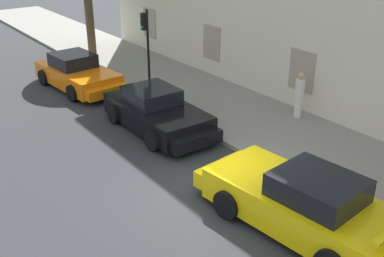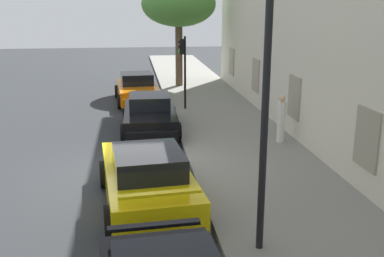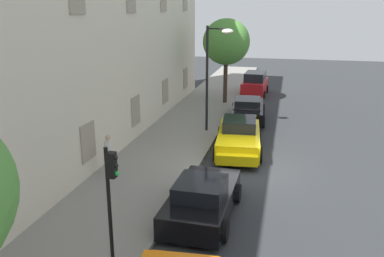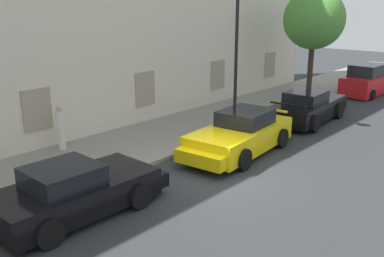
{
  "view_description": "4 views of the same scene",
  "coord_description": "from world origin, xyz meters",
  "px_view_note": "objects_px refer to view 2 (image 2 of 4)",
  "views": [
    {
      "loc": [
        7.81,
        -6.71,
        6.6
      ],
      "look_at": [
        -1.69,
        0.39,
        1.17
      ],
      "focal_mm": 43.12,
      "sensor_mm": 36.0,
      "label": 1
    },
    {
      "loc": [
        12.59,
        0.33,
        4.79
      ],
      "look_at": [
        -1.15,
        2.15,
        0.98
      ],
      "focal_mm": 42.69,
      "sensor_mm": 36.0,
      "label": 2
    },
    {
      "loc": [
        -16.2,
        -1.51,
        6.66
      ],
      "look_at": [
        -0.38,
        2.29,
        1.76
      ],
      "focal_mm": 37.71,
      "sensor_mm": 36.0,
      "label": 3
    },
    {
      "loc": [
        -9.95,
        -7.89,
        5.21
      ],
      "look_at": [
        -0.44,
        0.54,
        1.5
      ],
      "focal_mm": 40.22,
      "sensor_mm": 36.0,
      "label": 4
    }
  ],
  "objects_px": {
    "street_lamp": "(244,49)",
    "sportscar_white_middle": "(146,178)",
    "tree_midblock": "(179,5)",
    "traffic_light": "(183,60)",
    "sportscar_yellow_flank": "(150,117)",
    "pedestrian_admiring": "(281,118)",
    "sportscar_red_lead": "(138,91)"
  },
  "relations": [
    {
      "from": "tree_midblock",
      "to": "street_lamp",
      "type": "bearing_deg",
      "value": -2.42
    },
    {
      "from": "sportscar_red_lead",
      "to": "sportscar_white_middle",
      "type": "distance_m",
      "value": 11.95
    },
    {
      "from": "street_lamp",
      "to": "sportscar_white_middle",
      "type": "bearing_deg",
      "value": -147.91
    },
    {
      "from": "sportscar_red_lead",
      "to": "traffic_light",
      "type": "xyz_separation_m",
      "value": [
        2.17,
        2.03,
        1.76
      ]
    },
    {
      "from": "pedestrian_admiring",
      "to": "street_lamp",
      "type": "bearing_deg",
      "value": -24.28
    },
    {
      "from": "sportscar_white_middle",
      "to": "sportscar_red_lead",
      "type": "bearing_deg",
      "value": 179.98
    },
    {
      "from": "sportscar_white_middle",
      "to": "traffic_light",
      "type": "relative_size",
      "value": 1.59
    },
    {
      "from": "street_lamp",
      "to": "pedestrian_admiring",
      "type": "distance_m",
      "value": 8.09
    },
    {
      "from": "pedestrian_admiring",
      "to": "sportscar_red_lead",
      "type": "bearing_deg",
      "value": -148.58
    },
    {
      "from": "traffic_light",
      "to": "street_lamp",
      "type": "height_order",
      "value": "street_lamp"
    },
    {
      "from": "tree_midblock",
      "to": "traffic_light",
      "type": "height_order",
      "value": "tree_midblock"
    },
    {
      "from": "sportscar_red_lead",
      "to": "sportscar_yellow_flank",
      "type": "xyz_separation_m",
      "value": [
        5.59,
        0.37,
        -0.01
      ]
    },
    {
      "from": "sportscar_red_lead",
      "to": "street_lamp",
      "type": "distance_m",
      "value": 15.13
    },
    {
      "from": "sportscar_yellow_flank",
      "to": "sportscar_red_lead",
      "type": "bearing_deg",
      "value": -176.26
    },
    {
      "from": "sportscar_red_lead",
      "to": "tree_midblock",
      "type": "xyz_separation_m",
      "value": [
        -3.93,
        2.47,
        4.11
      ]
    },
    {
      "from": "sportscar_red_lead",
      "to": "sportscar_white_middle",
      "type": "xyz_separation_m",
      "value": [
        11.95,
        -0.0,
        0.05
      ]
    },
    {
      "from": "sportscar_yellow_flank",
      "to": "sportscar_white_middle",
      "type": "bearing_deg",
      "value": -3.31
    },
    {
      "from": "sportscar_white_middle",
      "to": "pedestrian_admiring",
      "type": "distance_m",
      "value": 6.33
    },
    {
      "from": "sportscar_yellow_flank",
      "to": "sportscar_white_middle",
      "type": "relative_size",
      "value": 0.89
    },
    {
      "from": "sportscar_white_middle",
      "to": "tree_midblock",
      "type": "height_order",
      "value": "tree_midblock"
    },
    {
      "from": "sportscar_yellow_flank",
      "to": "street_lamp",
      "type": "distance_m",
      "value": 9.77
    },
    {
      "from": "sportscar_white_middle",
      "to": "street_lamp",
      "type": "bearing_deg",
      "value": 32.09
    },
    {
      "from": "sportscar_yellow_flank",
      "to": "traffic_light",
      "type": "relative_size",
      "value": 1.41
    },
    {
      "from": "sportscar_yellow_flank",
      "to": "tree_midblock",
      "type": "height_order",
      "value": "tree_midblock"
    },
    {
      "from": "sportscar_yellow_flank",
      "to": "street_lamp",
      "type": "bearing_deg",
      "value": 8.31
    },
    {
      "from": "tree_midblock",
      "to": "street_lamp",
      "type": "height_order",
      "value": "tree_midblock"
    },
    {
      "from": "traffic_light",
      "to": "tree_midblock",
      "type": "bearing_deg",
      "value": 175.83
    },
    {
      "from": "sportscar_white_middle",
      "to": "pedestrian_admiring",
      "type": "height_order",
      "value": "pedestrian_admiring"
    },
    {
      "from": "sportscar_white_middle",
      "to": "traffic_light",
      "type": "bearing_deg",
      "value": 168.26
    },
    {
      "from": "sportscar_red_lead",
      "to": "sportscar_white_middle",
      "type": "height_order",
      "value": "sportscar_white_middle"
    },
    {
      "from": "traffic_light",
      "to": "sportscar_white_middle",
      "type": "bearing_deg",
      "value": -11.74
    },
    {
      "from": "tree_midblock",
      "to": "sportscar_red_lead",
      "type": "bearing_deg",
      "value": -32.2
    }
  ]
}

